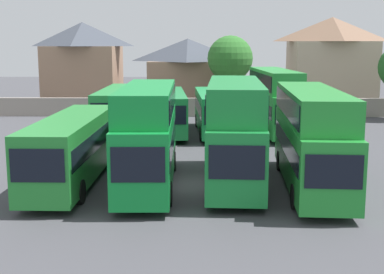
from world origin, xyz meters
The scene contains 14 objects.
ground centered at (0.00, 18.00, 0.00)m, with size 140.00×140.00×0.00m, color #424247.
depot_boundary_wall centered at (0.00, 25.62, 0.90)m, with size 56.00×0.50×1.80m, color gray.
bus_1 centered at (-5.97, 0.26, 1.94)m, with size 2.64×11.29×3.38m.
bus_2 centered at (-2.11, -0.18, 2.80)m, with size 2.73×10.60×4.97m.
bus_3 centered at (2.18, 0.45, 2.90)m, with size 3.06×10.64×5.16m.
bus_4 centered at (5.88, -0.21, 2.72)m, with size 3.13×11.63×4.81m.
bus_5 centered at (-5.97, 15.67, 2.01)m, with size 2.76×11.29×3.52m.
bus_6 centered at (-2.05, 15.75, 1.87)m, with size 3.33×11.02×3.26m.
bus_7 centered at (1.55, 15.58, 1.88)m, with size 3.17×10.91×3.27m.
bus_8 centered at (6.29, 16.00, 2.81)m, with size 3.04×11.57×5.00m.
house_terrace_left centered at (-12.90, 34.75, 4.79)m, with size 8.28×8.35×9.40m.
house_terrace_centre centered at (-1.02, 34.23, 3.87)m, with size 8.93×7.74×7.57m.
house_terrace_right centered at (14.71, 33.01, 5.02)m, with size 9.12×7.46×9.86m.
tree_behind_wall centered at (3.42, 28.12, 5.50)m, with size 4.57×4.57×7.84m.
Camera 1 is at (0.49, -25.74, 7.00)m, focal length 49.58 mm.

